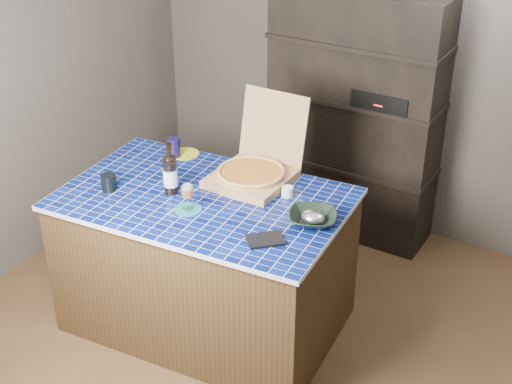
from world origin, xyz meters
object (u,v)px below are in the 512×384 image
Objects in this scene: bowl at (313,218)px; mead_bottle at (170,174)px; wine_glass at (187,191)px; dvd_case at (265,240)px; kitchen_island at (206,261)px; pizza_box at (253,170)px.

mead_bottle is at bearing -171.85° from bowl.
mead_bottle is 0.22m from wine_glass.
dvd_case is 0.31m from bowl.
pizza_box is at bearing 61.05° from kitchen_island.
bowl is at bearing -25.61° from pizza_box.
kitchen_island is at bearing -113.85° from pizza_box.
dvd_case is (0.39, -0.53, -0.06)m from pizza_box.
kitchen_island is 9.12× the size of dvd_case.
pizza_box is at bearing 48.84° from mead_bottle.
wine_glass is at bearing -160.70° from bowl.
pizza_box is at bearing 172.02° from dvd_case.
kitchen_island is 0.58m from wine_glass.
kitchen_island is at bearing -174.34° from bowl.
bowl is (0.13, 0.28, 0.02)m from dvd_case.
kitchen_island is 6.60× the size of bowl.
dvd_case is (0.54, -0.22, 0.45)m from kitchen_island.
dvd_case is at bearing -12.55° from mead_bottle.
kitchen_island is 0.60m from mead_bottle.
mead_bottle is 1.95× the size of wine_glass.
bowl is at bearing 0.64° from kitchen_island.
wine_glass is (0.20, -0.11, -0.01)m from mead_bottle.
dvd_case reaches higher than kitchen_island.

